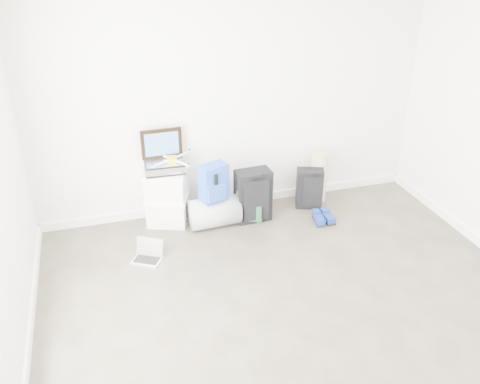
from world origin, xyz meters
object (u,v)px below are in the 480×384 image
object	(u,v)px
boxes_stack	(167,197)
briefcase	(165,166)
duffel_bag	(214,212)
large_suitcase	(253,196)
carry_on	(310,189)
laptop	(148,255)

from	to	relation	value
boxes_stack	briefcase	world-z (taller)	briefcase
duffel_bag	large_suitcase	size ratio (longest dim) A/B	0.91
large_suitcase	carry_on	size ratio (longest dim) A/B	1.26
duffel_bag	carry_on	size ratio (longest dim) A/B	1.14
duffel_bag	carry_on	world-z (taller)	carry_on
laptop	carry_on	bearing A→B (deg)	45.66
duffel_bag	laptop	world-z (taller)	duffel_bag
briefcase	laptop	bearing A→B (deg)	-113.06
briefcase	carry_on	world-z (taller)	briefcase
boxes_stack	duffel_bag	bearing A→B (deg)	-3.88
large_suitcase	carry_on	distance (m)	0.74
duffel_bag	laptop	xyz separation A→B (m)	(-0.81, -0.45, -0.12)
duffel_bag	large_suitcase	xyz separation A→B (m)	(0.46, 0.01, 0.13)
boxes_stack	laptop	distance (m)	0.79
boxes_stack	laptop	xyz separation A→B (m)	(-0.32, -0.67, -0.28)
boxes_stack	laptop	world-z (taller)	boxes_stack
large_suitcase	carry_on	world-z (taller)	large_suitcase
boxes_stack	carry_on	distance (m)	1.69
boxes_stack	large_suitcase	xyz separation A→B (m)	(0.95, -0.21, -0.02)
large_suitcase	carry_on	xyz separation A→B (m)	(0.74, 0.09, -0.06)
briefcase	boxes_stack	bearing A→B (deg)	2.68
boxes_stack	large_suitcase	size ratio (longest dim) A/B	1.06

